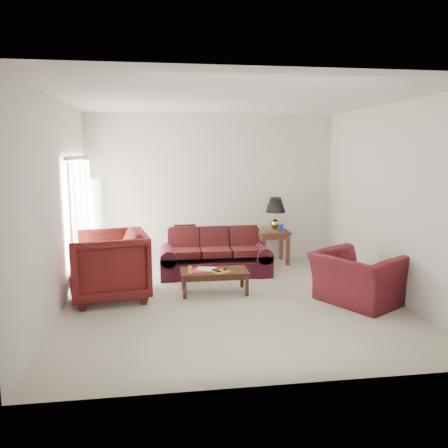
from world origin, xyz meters
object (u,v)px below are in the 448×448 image
sofa (215,253)px  armchair_right (358,278)px  floor_lamp (96,224)px  end_table (273,247)px  armchair_left (109,265)px  coffee_table (214,282)px

sofa → armchair_right: (1.94, -1.80, -0.03)m
floor_lamp → sofa: bearing=-18.8°
end_table → sofa: bearing=-151.1°
armchair_left → coffee_table: size_ratio=1.09×
floor_lamp → armchair_right: (4.17, -2.56, -0.51)m
sofa → armchair_left: size_ratio=1.73×
floor_lamp → armchair_right: 4.92m
coffee_table → end_table: bearing=42.5°
sofa → armchair_left: bearing=-144.5°
coffee_table → floor_lamp: bearing=130.5°
end_table → armchair_right: size_ratio=0.57×
end_table → floor_lamp: size_ratio=0.38×
sofa → coffee_table: sofa is taller
sofa → floor_lamp: floor_lamp is taller
sofa → floor_lamp: bearing=165.4°
armchair_right → armchair_left: bearing=48.4°
sofa → armchair_left: armchair_left is taller
floor_lamp → armchair_left: floor_lamp is taller
floor_lamp → armchair_left: (0.44, -1.85, -0.36)m
armchair_left → armchair_right: bearing=68.5°
armchair_left → coffee_table: 1.68m
sofa → coffee_table: (-0.14, -1.05, -0.23)m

